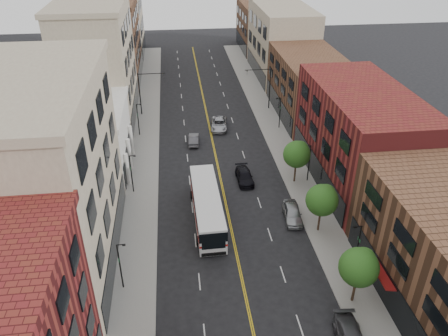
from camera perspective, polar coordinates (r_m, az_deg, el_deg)
name	(u,v)px	position (r m, az deg, el deg)	size (l,w,h in m)	color
sidewalk_left	(145,150)	(64.41, -10.26, 2.36)	(4.00, 110.00, 0.15)	gray
sidewalk_right	(280,142)	(66.03, 7.31, 3.35)	(4.00, 110.00, 0.15)	gray
bldg_l_tanoffice	(49,181)	(42.34, -21.93, -1.58)	(10.00, 22.00, 18.00)	gray
bldg_l_white	(87,141)	(60.05, -17.42, 3.43)	(10.00, 14.00, 8.00)	silver
bldg_l_far_a	(98,64)	(73.89, -16.09, 12.88)	(10.00, 20.00, 18.00)	gray
bldg_l_far_b	(112,42)	(93.38, -14.39, 15.69)	(10.00, 20.00, 15.00)	brown
bldg_l_far_c	(119,11)	(110.33, -13.60, 19.31)	(10.00, 16.00, 20.00)	gray
bldg_r_mid	(359,137)	(56.33, 17.23, 3.91)	(10.00, 22.00, 12.00)	maroon
bldg_r_far_a	(309,86)	(74.76, 11.10, 10.45)	(10.00, 20.00, 10.00)	brown
bldg_r_far_b	(281,42)	(93.51, 7.45, 16.06)	(10.00, 22.00, 14.00)	gray
bldg_r_far_c	(262,27)	(112.83, 4.96, 17.89)	(10.00, 18.00, 11.00)	brown
tree_r_1	(360,266)	(39.42, 17.30, -12.11)	(3.40, 3.40, 5.59)	black
tree_r_2	(323,199)	(46.61, 12.76, -3.98)	(3.40, 3.40, 5.59)	black
tree_r_3	(297,153)	(54.70, 9.56, 1.89)	(3.40, 3.40, 5.59)	black
lamp_l_1	(120,264)	(40.65, -13.39, -12.09)	(0.81, 0.55, 5.05)	black
lamp_l_2	(132,172)	(53.52, -11.98, -0.48)	(0.81, 0.55, 5.05)	black
lamp_l_3	(138,118)	(67.74, -11.14, 6.45)	(0.81, 0.55, 5.05)	black
lamp_r_1	(358,245)	(43.39, 17.05, -9.55)	(0.81, 0.55, 5.05)	black
lamp_r_2	(309,161)	(55.63, 11.03, 0.89)	(0.81, 0.55, 5.05)	black
lamp_r_3	(280,111)	(69.42, 7.29, 7.39)	(0.81, 0.55, 5.05)	black
signal_mast_left	(144,89)	(74.48, -10.43, 10.15)	(4.49, 0.18, 7.20)	black
signal_mast_right	(266,84)	(75.92, 5.47, 10.91)	(4.49, 0.18, 7.20)	black
city_bus	(207,205)	(48.42, -2.24, -4.85)	(3.29, 12.99, 3.33)	white
car_parked_far	(292,213)	(49.68, 8.92, -5.83)	(1.90, 4.72, 1.61)	#9CA0A4
car_lane_behind	(194,139)	(65.17, -3.99, 3.75)	(1.44, 4.13, 1.36)	#4B4B50
car_lane_a	(244,176)	(55.84, 2.68, -1.11)	(1.94, 4.76, 1.38)	black
car_lane_b	(219,124)	(69.73, -0.64, 5.77)	(2.52, 5.46, 1.52)	#A7A9AF
car_lane_c	(221,122)	(70.63, -0.36, 6.02)	(1.56, 3.88, 1.32)	#444449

